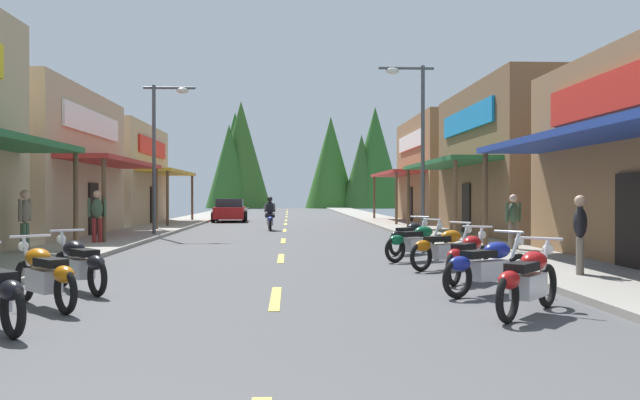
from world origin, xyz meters
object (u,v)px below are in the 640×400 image
motorcycle_parked_right_4 (417,241)px  rider_cruising_lead (270,216)px  motorcycle_parked_right_2 (468,256)px  motorcycle_parked_right_3 (444,247)px  pedestrian_browsing (513,219)px  streetlamp_left (162,138)px  motorcycle_parked_right_1 (488,265)px  pedestrian_by_shop (97,214)px  motorcycle_parked_left_2 (45,275)px  motorcycle_parked_right_5 (410,236)px  parked_car_curbside (230,210)px  pedestrian_strolling (25,218)px  motorcycle_parked_left_3 (79,263)px  motorcycle_parked_right_0 (528,279)px  streetlamp_right (415,127)px  pedestrian_waiting (580,231)px

motorcycle_parked_right_4 → rider_cruising_lead: 14.94m
motorcycle_parked_right_2 → motorcycle_parked_right_3: 2.08m
motorcycle_parked_right_2 → pedestrian_browsing: pedestrian_browsing is taller
rider_cruising_lead → pedestrian_browsing: size_ratio=1.29×
streetlamp_left → motorcycle_parked_right_2: streetlamp_left is taller
streetlamp_left → motorcycle_parked_right_2: 16.36m
motorcycle_parked_right_1 → rider_cruising_lead: 20.35m
pedestrian_by_shop → pedestrian_browsing: (12.47, -3.06, -0.08)m
motorcycle_parked_right_2 → rider_cruising_lead: size_ratio=0.84×
motorcycle_parked_right_1 → motorcycle_parked_left_2: size_ratio=1.11×
motorcycle_parked_right_3 → motorcycle_parked_left_2: bearing=179.6°
streetlamp_left → motorcycle_parked_left_2: size_ratio=3.54×
motorcycle_parked_right_5 → parked_car_curbside: (-7.02, 22.65, 0.20)m
motorcycle_parked_left_2 → pedestrian_strolling: 8.95m
motorcycle_parked_right_2 → motorcycle_parked_left_3: same height
streetlamp_left → rider_cruising_lead: streetlamp_left is taller
motorcycle_parked_right_0 → motorcycle_parked_right_1: (0.01, 1.87, 0.00)m
rider_cruising_lead → pedestrian_browsing: 14.22m
parked_car_curbside → motorcycle_parked_right_5: bearing=-165.1°
motorcycle_parked_left_3 → pedestrian_browsing: (9.86, 7.07, 0.47)m
pedestrian_strolling → motorcycle_parked_left_3: bearing=-54.1°
motorcycle_parked_right_5 → streetlamp_left: bearing=89.4°
streetlamp_left → motorcycle_parked_right_5: (8.32, -7.74, -3.38)m
motorcycle_parked_right_2 → motorcycle_parked_right_1: bearing=-148.6°
rider_cruising_lead → pedestrian_by_shop: size_ratio=1.20×
motorcycle_parked_right_3 → motorcycle_parked_left_3: same height
motorcycle_parked_left_2 → motorcycle_parked_left_3: size_ratio=0.97×
streetlamp_right → motorcycle_parked_right_5: bearing=-102.2°
motorcycle_parked_right_3 → pedestrian_strolling: size_ratio=1.02×
motorcycle_parked_right_2 → motorcycle_parked_right_4: size_ratio=0.98×
motorcycle_parked_left_3 → motorcycle_parked_right_1: bearing=-134.3°
streetlamp_right → parked_car_curbside: streetlamp_right is taller
motorcycle_parked_right_1 → parked_car_curbside: (-6.93, 30.20, 0.20)m
streetlamp_left → streetlamp_right: 9.77m
motorcycle_parked_right_2 → motorcycle_parked_right_5: 5.93m
motorcycle_parked_right_1 → motorcycle_parked_right_3: 3.71m
streetlamp_right → pedestrian_browsing: 6.47m
motorcycle_parked_right_2 → streetlamp_left: bearing=66.7°
motorcycle_parked_right_1 → motorcycle_parked_right_4: (-0.10, 5.54, 0.00)m
motorcycle_parked_left_2 → pedestrian_waiting: 9.49m
motorcycle_parked_right_4 → motorcycle_parked_right_5: same height
pedestrian_by_shop → pedestrian_browsing: size_ratio=1.07×
motorcycle_parked_left_2 → pedestrian_waiting: pedestrian_waiting is taller
streetlamp_left → pedestrian_waiting: streetlamp_left is taller
motorcycle_parked_right_3 → motorcycle_parked_right_5: same height
motorcycle_parked_right_0 → pedestrian_strolling: pedestrian_strolling is taller
pedestrian_by_shop → pedestrian_waiting: (11.71, -9.05, -0.09)m
motorcycle_parked_right_2 → streetlamp_right: bearing=29.4°
motorcycle_parked_left_2 → pedestrian_browsing: (9.86, 8.67, 0.47)m
streetlamp_left → motorcycle_parked_right_0: bearing=-64.4°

